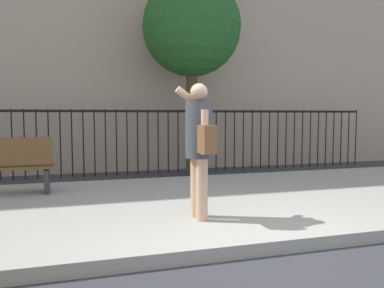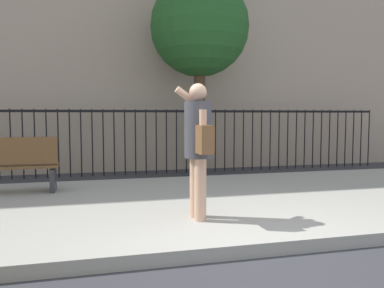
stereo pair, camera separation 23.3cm
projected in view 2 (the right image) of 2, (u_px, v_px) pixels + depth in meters
ground_plane at (260, 258)px, 3.97m from camera, size 60.00×60.00×0.00m
sidewalk at (202, 203)px, 6.09m from camera, size 28.00×4.40×0.15m
iron_fence at (161, 133)px, 9.60m from camera, size 12.03×0.04×1.60m
pedestrian_on_phone at (199, 141)px, 4.83m from camera, size 0.50×0.66×1.70m
street_bench at (7, 164)px, 6.40m from camera, size 1.60×0.45×0.95m
street_tree_near at (200, 28)px, 9.03m from camera, size 2.30×2.30×4.66m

